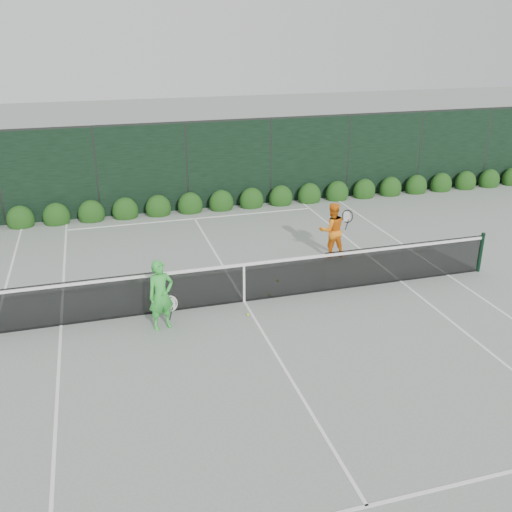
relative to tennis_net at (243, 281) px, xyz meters
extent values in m
plane|color=gray|center=(0.02, 0.00, -0.53)|extent=(80.00, 80.00, 0.00)
cylinder|color=black|center=(6.42, 0.00, 0.00)|extent=(0.10, 0.10, 1.07)
cube|color=black|center=(-4.18, 0.00, -0.02)|extent=(4.40, 0.01, 1.02)
cube|color=black|center=(0.02, 0.00, -0.05)|extent=(4.00, 0.01, 0.96)
cube|color=black|center=(4.22, 0.00, -0.02)|extent=(4.40, 0.01, 1.02)
cube|color=white|center=(0.02, 0.00, 0.41)|extent=(12.80, 0.03, 0.07)
cube|color=black|center=(0.02, 0.00, -0.51)|extent=(12.80, 0.02, 0.04)
cube|color=white|center=(0.02, 0.00, -0.07)|extent=(0.05, 0.03, 0.91)
imported|color=green|center=(-1.97, -0.70, 0.24)|extent=(0.64, 0.51, 1.54)
torus|color=white|center=(-1.77, -0.60, -0.03)|extent=(0.30, 0.04, 0.30)
cylinder|color=black|center=(-1.77, -0.60, -0.27)|extent=(0.10, 0.03, 0.30)
imported|color=orange|center=(3.10, 2.07, 0.24)|extent=(0.77, 0.60, 1.55)
torus|color=black|center=(3.45, 1.87, 0.67)|extent=(0.28, 0.16, 0.30)
cylinder|color=black|center=(3.45, 1.87, 0.43)|extent=(0.10, 0.03, 0.30)
cube|color=white|center=(5.51, 0.00, -0.53)|extent=(0.06, 23.77, 0.01)
cube|color=white|center=(-4.09, 0.00, -0.53)|extent=(0.06, 23.77, 0.01)
cube|color=white|center=(4.14, 0.00, -0.53)|extent=(0.06, 23.77, 0.01)
cube|color=white|center=(0.02, 11.88, -0.53)|extent=(11.03, 0.06, 0.01)
cube|color=white|center=(0.02, 6.40, -0.53)|extent=(8.23, 0.06, 0.01)
cube|color=white|center=(0.02, -6.40, -0.53)|extent=(8.23, 0.06, 0.01)
cube|color=white|center=(0.02, 0.00, -0.53)|extent=(0.06, 12.80, 0.01)
cube|color=black|center=(0.02, 7.50, 0.97)|extent=(32.00, 0.06, 3.00)
cube|color=#262826|center=(0.02, 7.50, 2.50)|extent=(32.00, 0.06, 0.06)
cylinder|color=#262826|center=(-2.98, 7.50, 0.97)|extent=(0.08, 0.08, 3.00)
cylinder|color=#262826|center=(0.02, 7.50, 0.97)|extent=(0.08, 0.08, 3.00)
cylinder|color=#262826|center=(3.02, 7.50, 0.97)|extent=(0.08, 0.08, 3.00)
cylinder|color=#262826|center=(6.02, 7.50, 0.97)|extent=(0.08, 0.08, 3.00)
cylinder|color=#262826|center=(9.02, 7.50, 0.97)|extent=(0.08, 0.08, 3.00)
cylinder|color=#262826|center=(12.02, 7.50, 0.97)|extent=(0.08, 0.08, 3.00)
ellipsoid|color=#11370F|center=(-5.48, 7.15, -0.30)|extent=(0.86, 0.65, 0.94)
ellipsoid|color=#11370F|center=(-4.38, 7.15, -0.30)|extent=(0.86, 0.65, 0.94)
ellipsoid|color=#11370F|center=(-3.28, 7.15, -0.30)|extent=(0.86, 0.65, 0.94)
ellipsoid|color=#11370F|center=(-2.18, 7.15, -0.30)|extent=(0.86, 0.65, 0.94)
ellipsoid|color=#11370F|center=(-1.08, 7.15, -0.30)|extent=(0.86, 0.65, 0.94)
ellipsoid|color=#11370F|center=(0.02, 7.15, -0.30)|extent=(0.86, 0.65, 0.94)
ellipsoid|color=#11370F|center=(1.12, 7.15, -0.30)|extent=(0.86, 0.65, 0.94)
ellipsoid|color=#11370F|center=(2.22, 7.15, -0.30)|extent=(0.86, 0.65, 0.94)
ellipsoid|color=#11370F|center=(3.32, 7.15, -0.30)|extent=(0.86, 0.65, 0.94)
ellipsoid|color=#11370F|center=(4.42, 7.15, -0.30)|extent=(0.86, 0.65, 0.94)
ellipsoid|color=#11370F|center=(5.52, 7.15, -0.30)|extent=(0.86, 0.65, 0.94)
ellipsoid|color=#11370F|center=(6.62, 7.15, -0.30)|extent=(0.86, 0.65, 0.94)
ellipsoid|color=#11370F|center=(7.72, 7.15, -0.30)|extent=(0.86, 0.65, 0.94)
ellipsoid|color=#11370F|center=(8.82, 7.15, -0.30)|extent=(0.86, 0.65, 0.94)
ellipsoid|color=#11370F|center=(9.92, 7.15, -0.30)|extent=(0.86, 0.65, 0.94)
ellipsoid|color=#11370F|center=(11.02, 7.15, -0.30)|extent=(0.86, 0.65, 0.94)
ellipsoid|color=#11370F|center=(12.12, 7.15, -0.30)|extent=(0.86, 0.65, 0.94)
ellipsoid|color=#11370F|center=(13.22, 7.15, -0.30)|extent=(0.86, 0.65, 0.94)
sphere|color=#C1DB30|center=(-0.08, -0.71, -0.50)|extent=(0.07, 0.07, 0.07)
sphere|color=#C1DB30|center=(0.67, 0.11, -0.50)|extent=(0.07, 0.07, 0.07)
sphere|color=#C1DB30|center=(1.13, 0.83, -0.50)|extent=(0.07, 0.07, 0.07)
camera|label=1|loc=(-3.06, -11.61, 5.54)|focal=40.00mm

